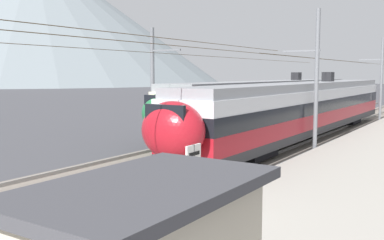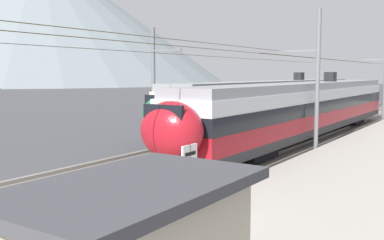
{
  "view_description": "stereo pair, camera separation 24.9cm",
  "coord_description": "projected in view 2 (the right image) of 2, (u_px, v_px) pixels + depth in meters",
  "views": [
    {
      "loc": [
        -10.69,
        -8.28,
        4.42
      ],
      "look_at": [
        7.63,
        3.65,
        2.15
      ],
      "focal_mm": 41.71,
      "sensor_mm": 36.0,
      "label": 1
    },
    {
      "loc": [
        -10.55,
        -8.49,
        4.42
      ],
      "look_at": [
        7.63,
        3.65,
        2.15
      ],
      "focal_mm": 41.71,
      "sensor_mm": 36.0,
      "label": 2
    }
  ],
  "objects": [
    {
      "name": "catenary_mast_far_side",
      "position": [
        155.0,
        85.0,
        26.13
      ],
      "size": [
        45.51,
        2.15,
        7.09
      ],
      "color": "slate",
      "rests_on": "ground"
    },
    {
      "name": "platform_sign",
      "position": [
        189.0,
        165.0,
        12.47
      ],
      "size": [
        0.7,
        0.08,
        2.13
      ],
      "color": "#59595B",
      "rests_on": "platform_slab"
    },
    {
      "name": "potted_plant_by_shelter",
      "position": [
        163.0,
        220.0,
        11.28
      ],
      "size": [
        0.51,
        0.51,
        0.76
      ],
      "color": "brown",
      "rests_on": "platform_slab"
    },
    {
      "name": "passenger_walking",
      "position": [
        141.0,
        234.0,
        8.85
      ],
      "size": [
        0.53,
        0.22,
        1.69
      ],
      "color": "#383842",
      "rests_on": "platform_slab"
    },
    {
      "name": "mountain_right_ridge",
      "position": [
        40.0,
        17.0,
        210.32
      ],
      "size": [
        174.35,
        174.35,
        62.55
      ],
      "primitive_type": "cone",
      "color": "slate",
      "rests_on": "ground"
    },
    {
      "name": "potted_plant_platform_edge",
      "position": [
        230.0,
        192.0,
        13.9
      ],
      "size": [
        0.65,
        0.65,
        0.81
      ],
      "color": "brown",
      "rests_on": "platform_slab"
    },
    {
      "name": "catenary_mast_east",
      "position": [
        383.0,
        78.0,
        40.9
      ],
      "size": [
        45.51,
        2.17,
        7.74
      ],
      "color": "slate",
      "rests_on": "ground"
    },
    {
      "name": "catenary_mast_mid",
      "position": [
        315.0,
        78.0,
        25.04
      ],
      "size": [
        45.51,
        2.17,
        8.03
      ],
      "color": "slate",
      "rests_on": "ground"
    },
    {
      "name": "ground_plane",
      "position": [
        153.0,
        216.0,
        13.88
      ],
      "size": [
        400.0,
        400.0,
        0.0
      ],
      "primitive_type": "plane",
      "color": "#424247"
    },
    {
      "name": "train_near_platform",
      "position": [
        306.0,
        107.0,
        29.17
      ],
      "size": [
        31.31,
        2.96,
        4.27
      ],
      "color": "#2D2D30",
      "rests_on": "track_near"
    },
    {
      "name": "track_near",
      "position": [
        119.0,
        206.0,
        14.67
      ],
      "size": [
        120.0,
        3.0,
        0.28
      ],
      "color": "slate",
      "rests_on": "ground"
    },
    {
      "name": "train_far_track",
      "position": [
        276.0,
        100.0,
        36.81
      ],
      "size": [
        32.02,
        2.99,
        4.27
      ],
      "color": "#2D2D30",
      "rests_on": "track_far"
    },
    {
      "name": "track_far",
      "position": [
        29.0,
        186.0,
        17.26
      ],
      "size": [
        120.0,
        3.0,
        0.28
      ],
      "color": "slate",
      "rests_on": "ground"
    }
  ]
}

